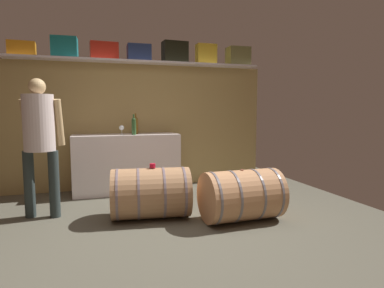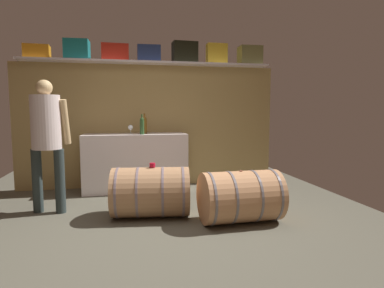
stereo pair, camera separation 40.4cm
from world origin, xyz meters
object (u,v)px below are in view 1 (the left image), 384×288
object	(u,v)px
wine_bottle_amber	(136,125)
winemaker_pouring	(40,133)
toolcase_red	(104,51)
toolcase_yellow	(206,54)
toolcase_orange	(22,49)
toolcase_olive	(238,57)
toolcase_navy	(139,53)
tasting_cup	(152,166)
wine_glass	(122,128)
toolcase_black	(175,52)
work_cabinet	(127,163)
wine_bottle_green	(134,126)
wine_barrel_far	(242,195)
toolcase_teal	(65,48)
wine_barrel_near	(151,193)

from	to	relation	value
wine_bottle_amber	winemaker_pouring	xyz separation A→B (m)	(-1.30, -0.99, -0.03)
toolcase_red	toolcase_yellow	xyz separation A→B (m)	(1.72, 0.00, 0.03)
toolcase_orange	toolcase_olive	size ratio (longest dim) A/B	0.96
toolcase_yellow	toolcase_navy	bearing A→B (deg)	-179.49
toolcase_orange	tasting_cup	distance (m)	2.77
toolcase_yellow	winemaker_pouring	distance (m)	3.07
winemaker_pouring	toolcase_olive	bearing A→B (deg)	37.10
wine_glass	tasting_cup	bearing A→B (deg)	-80.43
toolcase_yellow	toolcase_black	bearing A→B (deg)	-179.49
toolcase_black	work_cabinet	size ratio (longest dim) A/B	0.25
work_cabinet	wine_bottle_green	world-z (taller)	wine_bottle_green
toolcase_navy	wine_barrel_far	distance (m)	2.93
toolcase_navy	work_cabinet	bearing A→B (deg)	-141.99
toolcase_black	wine_barrel_far	size ratio (longest dim) A/B	0.44
toolcase_teal	work_cabinet	size ratio (longest dim) A/B	0.22
toolcase_black	winemaker_pouring	distance (m)	2.62
toolcase_teal	work_cabinet	xyz separation A→B (m)	(0.88, -0.19, -1.80)
toolcase_orange	wine_glass	distance (m)	1.85
toolcase_yellow	toolcase_olive	world-z (taller)	toolcase_yellow
wine_bottle_green	wine_barrel_near	bearing A→B (deg)	-88.83
toolcase_teal	wine_bottle_green	bearing A→B (deg)	-16.06
toolcase_black	toolcase_olive	bearing A→B (deg)	-3.56
toolcase_olive	wine_barrel_near	bearing A→B (deg)	-138.14
toolcase_olive	tasting_cup	size ratio (longest dim) A/B	5.49
toolcase_navy	wine_barrel_far	size ratio (longest dim) A/B	0.40
toolcase_black	wine_barrel_far	world-z (taller)	toolcase_black
toolcase_teal	toolcase_navy	bearing A→B (deg)	2.95
toolcase_navy	wine_glass	world-z (taller)	toolcase_navy
toolcase_navy	wine_bottle_green	bearing A→B (deg)	-112.36
toolcase_teal	toolcase_red	bearing A→B (deg)	2.95
wine_bottle_amber	winemaker_pouring	distance (m)	1.63
toolcase_red	wine_barrel_far	world-z (taller)	toolcase_red
toolcase_olive	winemaker_pouring	xyz separation A→B (m)	(-3.17, -1.16, -1.23)
toolcase_orange	toolcase_red	bearing A→B (deg)	-3.75
toolcase_teal	wine_barrel_near	size ratio (longest dim) A/B	0.37
winemaker_pouring	wine_barrel_far	bearing A→B (deg)	-3.51
toolcase_orange	toolcase_yellow	bearing A→B (deg)	-3.75
toolcase_orange	wine_bottle_amber	distance (m)	2.00
tasting_cup	winemaker_pouring	distance (m)	1.42
toolcase_navy	wine_glass	distance (m)	1.27
toolcase_black	wine_bottle_amber	size ratio (longest dim) A/B	1.24
toolcase_orange	toolcase_navy	world-z (taller)	toolcase_navy
toolcase_navy	wine_barrel_near	xyz separation A→B (m)	(-0.12, -1.60, -1.93)
toolcase_navy	wine_bottle_amber	world-z (taller)	toolcase_navy
wine_barrel_far	tasting_cup	bearing A→B (deg)	155.85
toolcase_navy	toolcase_olive	size ratio (longest dim) A/B	0.97
toolcase_teal	wine_barrel_far	world-z (taller)	toolcase_teal
toolcase_teal	wine_bottle_amber	distance (m)	1.59
toolcase_teal	toolcase_black	size ratio (longest dim) A/B	0.91
toolcase_red	winemaker_pouring	world-z (taller)	toolcase_red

